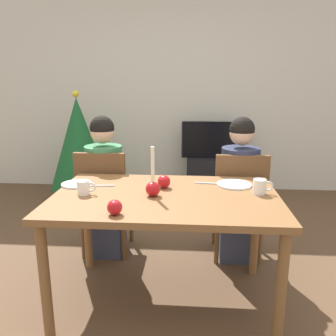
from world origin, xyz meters
TOP-DOWN VIEW (x-y plane):
  - ground_plane at (0.00, 0.00)m, footprint 7.68×7.68m
  - back_wall at (0.00, 2.60)m, footprint 6.40×0.10m
  - dining_table at (0.00, 0.00)m, footprint 1.40×0.90m
  - chair_left at (-0.56, 0.61)m, footprint 0.40×0.40m
  - chair_right at (0.54, 0.61)m, footprint 0.40×0.40m
  - person_left_child at (-0.56, 0.64)m, footprint 0.30×0.30m
  - person_right_child at (0.54, 0.64)m, footprint 0.30×0.30m
  - tv_stand at (0.41, 2.30)m, footprint 0.64×0.40m
  - tv at (0.41, 2.30)m, footprint 0.79×0.05m
  - christmas_tree at (-1.22, 2.02)m, footprint 0.73×0.73m
  - candle_centerpiece at (-0.08, -0.03)m, footprint 0.09×0.09m
  - plate_left at (-0.62, 0.16)m, footprint 0.20×0.20m
  - plate_right at (0.45, 0.23)m, footprint 0.23×0.23m
  - mug_left at (-0.51, -0.03)m, footprint 0.12×0.08m
  - mug_right at (0.59, 0.06)m, footprint 0.12×0.08m
  - fork_left at (-0.45, 0.14)m, footprint 0.18×0.03m
  - fork_right at (0.27, 0.25)m, footprint 0.18×0.03m
  - apple_near_candle at (-0.24, -0.35)m, footprint 0.08×0.08m
  - apple_by_left_plate at (-0.02, 0.14)m, footprint 0.09×0.09m

SIDE VIEW (x-z plane):
  - ground_plane at x=0.00m, z-range 0.00..0.00m
  - tv_stand at x=0.41m, z-range 0.00..0.48m
  - chair_left at x=-0.56m, z-range 0.06..0.96m
  - chair_right at x=0.54m, z-range 0.06..0.96m
  - person_left_child at x=-0.56m, z-range -0.02..1.16m
  - person_right_child at x=0.54m, z-range -0.02..1.16m
  - dining_table at x=0.00m, z-range 0.29..1.04m
  - christmas_tree at x=-1.22m, z-range 0.03..1.36m
  - tv at x=0.41m, z-range 0.48..0.94m
  - fork_left at x=-0.45m, z-range 0.75..0.76m
  - fork_right at x=0.27m, z-range 0.75..0.76m
  - plate_left at x=-0.62m, z-range 0.75..0.76m
  - plate_right at x=0.45m, z-range 0.75..0.76m
  - apple_near_candle at x=-0.24m, z-range 0.75..0.83m
  - apple_by_left_plate at x=-0.02m, z-range 0.75..0.84m
  - mug_left at x=-0.51m, z-range 0.75..0.84m
  - mug_right at x=0.59m, z-range 0.75..0.84m
  - candle_centerpiece at x=-0.08m, z-range 0.66..0.97m
  - back_wall at x=0.00m, z-range 0.00..2.60m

